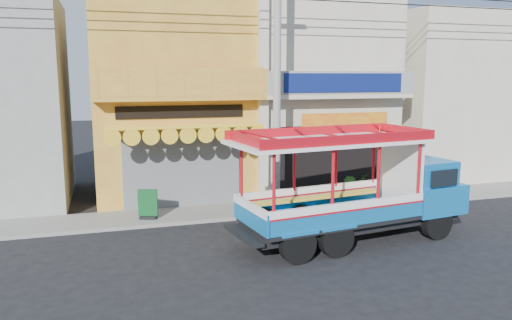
% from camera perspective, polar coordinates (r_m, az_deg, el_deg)
% --- Properties ---
extents(ground, '(90.00, 90.00, 0.00)m').
position_cam_1_polar(ground, '(15.08, 10.16, -9.13)').
color(ground, black).
rests_on(ground, ground).
extents(sidewalk, '(30.00, 2.00, 0.12)m').
position_cam_1_polar(sidewalk, '(18.55, 4.53, -5.25)').
color(sidewalk, slate).
rests_on(sidewalk, ground).
extents(shophouse_left, '(6.00, 7.50, 8.24)m').
position_cam_1_polar(shophouse_left, '(20.81, -9.83, 7.54)').
color(shophouse_left, '#C17A2A').
rests_on(shophouse_left, ground).
extents(shophouse_right, '(6.00, 6.75, 8.24)m').
position_cam_1_polar(shophouse_right, '(22.37, 5.73, 7.76)').
color(shophouse_right, beige).
rests_on(shophouse_right, ground).
extents(party_pilaster, '(0.35, 0.30, 8.00)m').
position_cam_1_polar(party_pilaster, '(18.42, 0.80, 7.09)').
color(party_pilaster, beige).
rests_on(party_pilaster, ground).
extents(filler_building_right, '(6.00, 6.00, 7.60)m').
position_cam_1_polar(filler_building_right, '(25.93, 20.22, 6.78)').
color(filler_building_right, beige).
rests_on(filler_building_right, ground).
extents(utility_pole, '(28.00, 0.26, 9.00)m').
position_cam_1_polar(utility_pole, '(16.98, 2.91, 10.36)').
color(utility_pole, gray).
rests_on(utility_pole, ground).
extents(songthaew_truck, '(7.33, 3.21, 3.31)m').
position_cam_1_polar(songthaew_truck, '(15.05, 12.58, -2.94)').
color(songthaew_truck, black).
rests_on(songthaew_truck, ground).
extents(green_sign, '(0.64, 0.46, 0.99)m').
position_cam_1_polar(green_sign, '(16.94, -12.25, -5.22)').
color(green_sign, black).
rests_on(green_sign, sidewalk).
extents(potted_plant_a, '(1.25, 1.21, 1.06)m').
position_cam_1_polar(potted_plant_a, '(19.23, 11.28, -3.07)').
color(potted_plant_a, '#285217').
rests_on(potted_plant_a, sidewalk).
extents(potted_plant_b, '(0.68, 0.71, 1.01)m').
position_cam_1_polar(potted_plant_b, '(18.83, 10.75, -3.40)').
color(potted_plant_b, '#285217').
rests_on(potted_plant_b, sidewalk).
extents(potted_plant_c, '(0.74, 0.74, 1.08)m').
position_cam_1_polar(potted_plant_c, '(20.82, 14.73, -2.20)').
color(potted_plant_c, '#285217').
rests_on(potted_plant_c, sidewalk).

